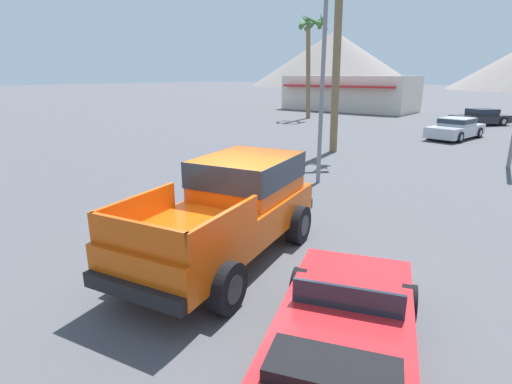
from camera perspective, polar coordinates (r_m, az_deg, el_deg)
ground_plane at (r=8.26m, az=-3.19°, el=-9.59°), size 320.00×320.00×0.00m
orange_pickup_truck at (r=8.12m, az=-3.26°, el=-1.62°), size 3.04×5.49×1.97m
red_convertible_car at (r=5.35m, az=11.97°, el=-20.97°), size 3.22×4.87×0.96m
parked_car_dark at (r=34.57m, az=29.43°, el=9.33°), size 3.88×4.31×1.20m
parked_car_silver at (r=26.47m, az=26.64°, el=8.16°), size 2.42×4.61×1.20m
street_lamp_post at (r=13.69m, az=9.74°, el=20.56°), size 0.90×0.24×7.78m
palm_tree_tall at (r=35.35m, az=7.81°, el=20.51°), size 2.58×2.59×8.41m
palm_tree_leaning at (r=19.88m, az=11.93°, el=24.11°), size 3.04×3.03×8.51m
storefront_building at (r=44.34m, az=13.12°, el=13.58°), size 13.35×6.36×3.52m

